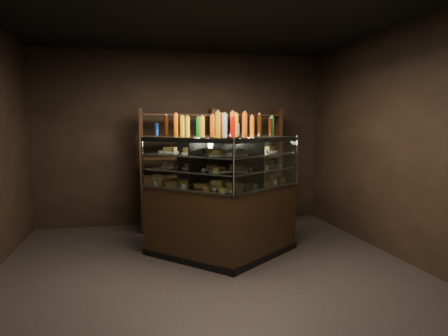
{
  "coord_description": "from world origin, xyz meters",
  "views": [
    {
      "loc": [
        -0.83,
        -4.54,
        1.72
      ],
      "look_at": [
        0.24,
        0.24,
        1.2
      ],
      "focal_mm": 32.0,
      "sensor_mm": 36.0,
      "label": 1
    }
  ],
  "objects": [
    {
      "name": "back_shelving",
      "position": [
        0.42,
        2.05,
        0.61
      ],
      "size": [
        2.39,
        0.44,
        2.0
      ],
      "rotation": [
        0.0,
        0.0,
        0.01
      ],
      "color": "black",
      "rests_on": "ground"
    },
    {
      "name": "bottles_top",
      "position": [
        0.29,
        0.48,
        1.72
      ],
      "size": [
        1.51,
        0.92,
        0.3
      ],
      "color": "#147223",
      "rests_on": "display_case"
    },
    {
      "name": "display_case",
      "position": [
        0.29,
        0.48,
        0.53
      ],
      "size": [
        2.14,
        1.56,
        1.59
      ],
      "rotation": [
        0.0,
        0.0,
        -0.07
      ],
      "color": "black",
      "rests_on": "ground"
    },
    {
      "name": "potted_conifer",
      "position": [
        0.59,
        0.5,
        0.4
      ],
      "size": [
        0.32,
        0.32,
        0.69
      ],
      "rotation": [
        0.0,
        0.0,
        -0.3
      ],
      "color": "black",
      "rests_on": "ground"
    },
    {
      "name": "ground",
      "position": [
        0.0,
        0.0,
        0.0
      ],
      "size": [
        5.0,
        5.0,
        0.0
      ],
      "primitive_type": "plane",
      "color": "black",
      "rests_on": "ground"
    },
    {
      "name": "food_display",
      "position": [
        0.29,
        0.47,
        1.2
      ],
      "size": [
        1.7,
        1.06,
        0.48
      ],
      "color": "#BF9644",
      "rests_on": "display_case"
    },
    {
      "name": "room_shell",
      "position": [
        0.0,
        0.0,
        1.94
      ],
      "size": [
        5.02,
        5.02,
        3.01
      ],
      "color": "black",
      "rests_on": "ground"
    }
  ]
}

